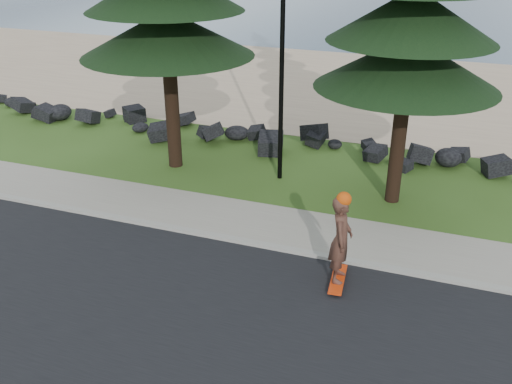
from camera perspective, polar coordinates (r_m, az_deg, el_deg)
ground at (r=15.05m, az=-1.35°, el=-3.26°), size 160.00×160.00×0.00m
road at (r=11.68m, az=-9.55°, el=-13.26°), size 160.00×7.00×0.02m
kerb at (r=14.31m, az=-2.65°, el=-4.72°), size 160.00×0.20×0.10m
sidewalk at (r=15.20m, az=-1.08°, el=-2.78°), size 160.00×2.00×0.08m
beach_sand at (r=28.15m, az=9.52°, el=10.34°), size 160.00×15.00×0.01m
seawall_boulders at (r=19.88m, az=4.49°, el=4.11°), size 60.00×2.40×1.10m
lamp_post at (r=16.50m, az=2.64°, el=14.65°), size 0.25×0.14×8.14m
skateboarder at (r=12.30m, az=8.48°, el=-4.75°), size 0.54×1.21×2.21m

